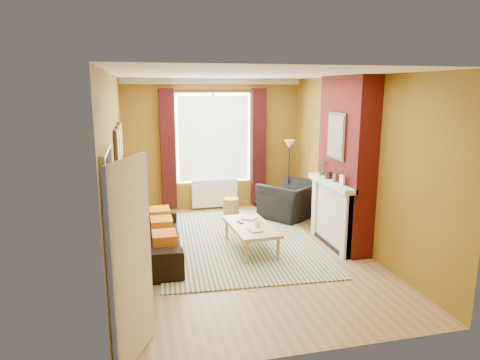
% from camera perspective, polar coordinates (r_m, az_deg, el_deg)
% --- Properties ---
extents(ground, '(5.50, 5.50, 0.00)m').
position_cam_1_polar(ground, '(7.00, 0.48, -9.67)').
color(ground, olive).
rests_on(ground, ground).
extents(room_walls, '(3.82, 5.54, 2.83)m').
position_cam_1_polar(room_walls, '(7.04, 4.92, 2.12)').
color(room_walls, '#826019').
rests_on(room_walls, ground).
extents(striped_rug, '(2.80, 3.74, 0.02)m').
position_cam_1_polar(striped_rug, '(7.49, -0.40, -8.09)').
color(striped_rug, '#304286').
rests_on(striped_rug, ground).
extents(sofa, '(0.91, 2.18, 0.63)m').
position_cam_1_polar(sofa, '(6.91, -11.56, -7.43)').
color(sofa, black).
rests_on(sofa, ground).
extents(armchair, '(1.47, 1.45, 0.72)m').
position_cam_1_polar(armchair, '(8.79, 6.77, -2.69)').
color(armchair, black).
rests_on(armchair, ground).
extents(coffee_table, '(0.71, 1.30, 0.42)m').
position_cam_1_polar(coffee_table, '(7.00, 1.45, -6.37)').
color(coffee_table, tan).
rests_on(coffee_table, ground).
extents(wicker_stool, '(0.41, 0.41, 0.40)m').
position_cam_1_polar(wicker_stool, '(8.76, -1.22, -3.74)').
color(wicker_stool, '#9D7944').
rests_on(wicker_stool, ground).
extents(floor_lamp, '(0.28, 0.28, 1.53)m').
position_cam_1_polar(floor_lamp, '(9.09, 6.57, 3.27)').
color(floor_lamp, black).
rests_on(floor_lamp, ground).
extents(book_a, '(0.22, 0.27, 0.02)m').
position_cam_1_polar(book_a, '(6.69, 1.31, -6.76)').
color(book_a, '#999999').
rests_on(book_a, coffee_table).
extents(book_b, '(0.34, 0.35, 0.02)m').
position_cam_1_polar(book_b, '(7.38, 0.58, -4.94)').
color(book_b, '#999999').
rests_on(book_b, coffee_table).
extents(mug, '(0.12, 0.12, 0.10)m').
position_cam_1_polar(mug, '(6.80, 2.40, -6.10)').
color(mug, '#999999').
rests_on(mug, coffee_table).
extents(tv_remote, '(0.08, 0.17, 0.02)m').
position_cam_1_polar(tv_remote, '(7.10, 0.02, -5.63)').
color(tv_remote, '#272729').
rests_on(tv_remote, coffee_table).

